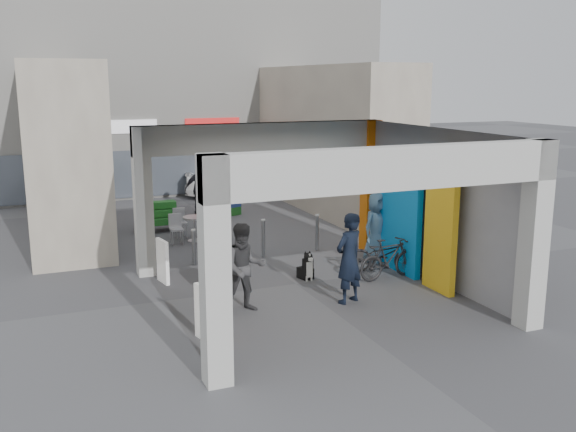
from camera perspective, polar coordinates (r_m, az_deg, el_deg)
name	(u,v)px	position (r m, az deg, el deg)	size (l,w,h in m)	color
ground	(296,284)	(14.58, 0.71, -6.06)	(90.00, 90.00, 0.00)	#525257
arcade_canopy	(335,188)	(13.53, 4.21, 2.53)	(6.40, 6.45, 6.40)	#B6B6B1
far_building	(163,93)	(27.30, -11.06, 10.68)	(18.00, 4.08, 8.00)	silver
plaza_bldg_left	(59,149)	(20.37, -19.70, 5.62)	(2.00, 9.00, 5.00)	#BFB39E
plaza_bldg_right	(330,139)	(22.65, 3.79, 6.86)	(2.00, 9.00, 5.00)	#BFB39E
bollard_left	(194,247)	(16.12, -8.37, -2.78)	(0.09, 0.09, 0.89)	gray
bollard_center	(263,239)	(16.63, -2.21, -2.02)	(0.09, 0.09, 0.99)	gray
bollard_right	(317,233)	(17.26, 2.61, -1.51)	(0.09, 0.09, 0.98)	gray
advert_board_near	(204,313)	(11.49, -7.45, -8.56)	(0.22, 0.55, 1.00)	white
advert_board_far	(163,261)	(14.82, -11.06, -3.95)	(0.19, 0.56, 1.00)	white
cafe_set	(189,229)	(18.76, -8.81, -1.14)	(1.41, 1.14, 0.85)	#ADADB2
produce_stand	(159,220)	(19.94, -11.40, -0.32)	(1.32, 0.72, 0.87)	black
crate_stack	(233,207)	(21.99, -4.92, 0.84)	(0.54, 0.48, 0.56)	#1B5D1A
border_collie	(307,268)	(14.83, 1.69, -4.64)	(0.26, 0.50, 0.70)	black
man_with_dog	(349,258)	(13.21, 5.43, -3.76)	(0.69, 0.45, 1.89)	black
man_back_turned	(245,268)	(12.70, -3.89, -4.62)	(0.87, 0.68, 1.79)	#3E3E40
man_elderly	(377,227)	(16.26, 7.92, -1.01)	(0.87, 0.57, 1.79)	teal
man_crates	(200,189)	(22.01, -7.80, 2.39)	(1.04, 0.43, 1.77)	black
bicycle_front	(383,254)	(15.53, 8.45, -3.37)	(0.58, 1.67, 0.88)	black
bicycle_rear	(389,259)	(15.01, 8.99, -3.75)	(0.45, 1.61, 0.97)	black
white_van	(237,180)	(25.17, -4.57, 3.21)	(1.63, 4.05, 1.38)	white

